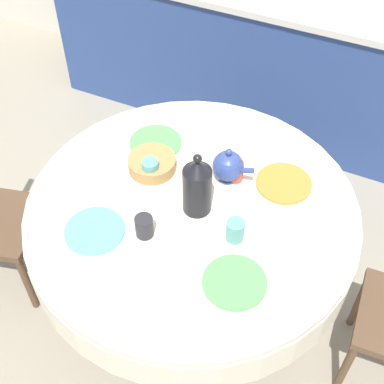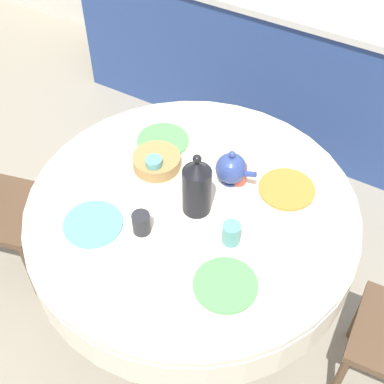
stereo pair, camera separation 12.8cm
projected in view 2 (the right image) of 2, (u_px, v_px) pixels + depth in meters
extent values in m
plane|color=#9E937F|center=(192.00, 301.00, 2.79)|extent=(12.00, 12.00, 0.00)
cube|color=#2D4784|center=(317.00, 74.00, 3.37)|extent=(3.20, 0.60, 0.91)
cube|color=beige|center=(331.00, 4.00, 3.02)|extent=(3.24, 0.64, 0.04)
cylinder|color=brown|center=(192.00, 299.00, 2.78)|extent=(0.44, 0.44, 0.04)
cylinder|color=brown|center=(192.00, 269.00, 2.57)|extent=(0.11, 0.11, 0.52)
cylinder|color=silver|center=(192.00, 223.00, 2.31)|extent=(1.40, 1.40, 0.18)
cylinder|color=silver|center=(192.00, 207.00, 2.24)|extent=(1.39, 1.39, 0.03)
cylinder|color=brown|center=(338.00, 380.00, 2.30)|extent=(0.04, 0.04, 0.41)
cylinder|color=brown|center=(359.00, 314.00, 2.51)|extent=(0.04, 0.04, 0.41)
cube|color=brown|center=(5.00, 209.00, 2.65)|extent=(0.49, 0.49, 0.04)
cylinder|color=brown|center=(61.00, 219.00, 2.90)|extent=(0.04, 0.04, 0.41)
cylinder|color=brown|center=(31.00, 271.00, 2.67)|extent=(0.04, 0.04, 0.41)
cylinder|color=brown|center=(3.00, 206.00, 2.97)|extent=(0.04, 0.04, 0.41)
cylinder|color=#60BCB7|center=(93.00, 224.00, 2.15)|extent=(0.24, 0.24, 0.01)
cylinder|color=#28282D|center=(141.00, 223.00, 2.10)|extent=(0.07, 0.07, 0.09)
cylinder|color=#5BA85B|center=(225.00, 285.00, 1.95)|extent=(0.24, 0.24, 0.01)
cylinder|color=#5BA39E|center=(231.00, 233.00, 2.07)|extent=(0.07, 0.07, 0.09)
cylinder|color=#5BA85B|center=(163.00, 141.00, 2.48)|extent=(0.24, 0.24, 0.01)
cylinder|color=#5BA39E|center=(154.00, 167.00, 2.31)|extent=(0.07, 0.07, 0.09)
cylinder|color=orange|center=(287.00, 189.00, 2.28)|extent=(0.24, 0.24, 0.01)
cylinder|color=#CC4C3D|center=(238.00, 174.00, 2.28)|extent=(0.07, 0.07, 0.09)
cylinder|color=black|center=(197.00, 191.00, 2.13)|extent=(0.12, 0.12, 0.22)
cone|color=black|center=(197.00, 167.00, 2.04)|extent=(0.11, 0.11, 0.05)
sphere|color=black|center=(197.00, 159.00, 2.00)|extent=(0.04, 0.04, 0.04)
cylinder|color=#33478E|center=(230.00, 180.00, 2.31)|extent=(0.07, 0.07, 0.01)
sphere|color=#33478E|center=(231.00, 168.00, 2.26)|extent=(0.13, 0.13, 0.13)
cylinder|color=#33478E|center=(248.00, 174.00, 2.23)|extent=(0.08, 0.02, 0.05)
sphere|color=#33478E|center=(232.00, 154.00, 2.20)|extent=(0.03, 0.03, 0.03)
cylinder|color=#AD844C|center=(157.00, 161.00, 2.36)|extent=(0.21, 0.21, 0.06)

